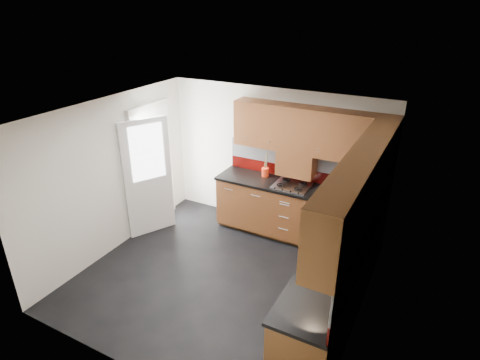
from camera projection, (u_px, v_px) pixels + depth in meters
The scene contains 14 objects.
room at pixel (219, 183), 5.14m from camera, with size 4.00×3.80×2.64m.
base_cabinets at pixel (311, 247), 5.70m from camera, with size 2.70×3.20×0.95m.
countertop at pixel (312, 218), 5.50m from camera, with size 2.72×3.22×0.04m.
backsplash at pixel (335, 196), 5.46m from camera, with size 2.70×3.20×0.54m.
upper_cabinets at pixel (333, 155), 5.11m from camera, with size 2.50×3.20×0.72m.
extractor_hood at pixel (297, 163), 6.36m from camera, with size 0.60×0.33×0.40m, color #5B3114.
glass_cabinet at pixel (376, 153), 5.12m from camera, with size 0.32×0.80×0.66m.
back_door at pixel (151, 171), 6.70m from camera, with size 0.42×1.19×2.04m.
gas_hob at pixel (292, 186), 6.36m from camera, with size 0.56×0.50×0.04m.
utensil_pot at pixel (265, 171), 6.69m from camera, with size 0.12×0.12×0.42m.
toaster at pixel (378, 195), 5.87m from camera, with size 0.30×0.21×0.20m.
food_processor at pixel (349, 233), 4.85m from camera, with size 0.18×0.18×0.30m.
paper_towel at pixel (360, 215), 5.28m from camera, with size 0.11×0.11×0.24m, color white.
orange_cloth at pixel (362, 214), 5.54m from camera, with size 0.14×0.12×0.01m, color #F94A1B.
Camera 1 is at (2.42, -4.00, 3.67)m, focal length 30.00 mm.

